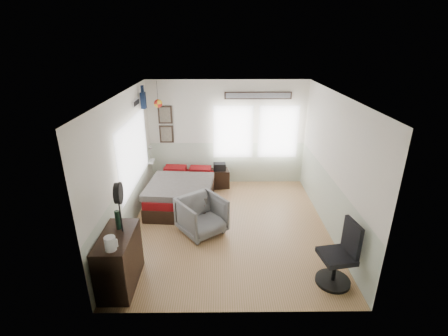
% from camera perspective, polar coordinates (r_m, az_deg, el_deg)
% --- Properties ---
extents(ground_plane, '(4.00, 4.50, 0.01)m').
position_cam_1_polar(ground_plane, '(6.83, 0.89, -10.29)').
color(ground_plane, olive).
extents(room_shell, '(4.02, 4.52, 2.71)m').
position_cam_1_polar(room_shell, '(6.29, 0.22, 3.17)').
color(room_shell, silver).
rests_on(room_shell, ground_plane).
extents(wall_decor, '(3.55, 1.32, 1.44)m').
position_cam_1_polar(wall_decor, '(7.93, -7.51, 10.62)').
color(wall_decor, '#38281D').
rests_on(wall_decor, room_shell).
extents(bed, '(1.52, 2.04, 0.62)m').
position_cam_1_polar(bed, '(7.62, -7.37, -4.21)').
color(bed, black).
rests_on(bed, ground_plane).
extents(dresser, '(0.48, 1.00, 0.90)m').
position_cam_1_polar(dresser, '(5.45, -17.93, -15.16)').
color(dresser, black).
rests_on(dresser, ground_plane).
extents(armchair, '(1.13, 1.14, 0.75)m').
position_cam_1_polar(armchair, '(6.48, -3.93, -8.34)').
color(armchair, slate).
rests_on(armchair, ground_plane).
extents(nightstand, '(0.51, 0.43, 0.47)m').
position_cam_1_polar(nightstand, '(8.43, -0.77, -1.83)').
color(nightstand, black).
rests_on(nightstand, ground_plane).
extents(task_chair, '(0.56, 0.56, 1.09)m').
position_cam_1_polar(task_chair, '(5.54, 19.67, -14.83)').
color(task_chair, black).
rests_on(task_chair, ground_plane).
extents(kettle, '(0.18, 0.16, 0.21)m').
position_cam_1_polar(kettle, '(4.86, -19.36, -12.42)').
color(kettle, silver).
rests_on(kettle, dresser).
extents(bottle, '(0.08, 0.08, 0.31)m').
position_cam_1_polar(bottle, '(5.27, -18.19, -8.67)').
color(bottle, black).
rests_on(bottle, dresser).
extents(stand_fan, '(0.11, 0.33, 0.81)m').
position_cam_1_polar(stand_fan, '(4.97, -18.08, -4.37)').
color(stand_fan, black).
rests_on(stand_fan, dresser).
extents(black_bag, '(0.32, 0.22, 0.18)m').
position_cam_1_polar(black_bag, '(8.30, -0.79, 0.23)').
color(black_bag, black).
rests_on(black_bag, nightstand).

